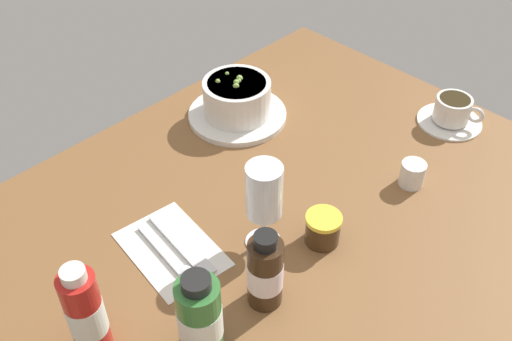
{
  "coord_description": "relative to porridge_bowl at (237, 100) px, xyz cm",
  "views": [
    {
      "loc": [
        53.98,
        48.79,
        75.04
      ],
      "look_at": [
        -0.27,
        -5.14,
        7.32
      ],
      "focal_mm": 41.91,
      "sensor_mm": 36.0,
      "label": 1
    }
  ],
  "objects": [
    {
      "name": "jam_jar",
      "position": [
        14.08,
        35.03,
        -1.42
      ],
      "size": [
        6.04,
        6.04,
        5.6
      ],
      "color": "#3F2A16",
      "rests_on": "ground_plane"
    },
    {
      "name": "ground_plane",
      "position": [
        15.44,
        25.75,
        -5.75
      ],
      "size": [
        110.0,
        84.0,
        3.0
      ],
      "primitive_type": "cube",
      "color": "brown"
    },
    {
      "name": "sauce_bottle_red",
      "position": [
        52.13,
        25.15,
        3.5
      ],
      "size": [
        5.18,
        5.18,
        16.8
      ],
      "color": "#B21E19",
      "rests_on": "ground_plane"
    },
    {
      "name": "coffee_cup",
      "position": [
        -29.88,
        32.78,
        -1.63
      ],
      "size": [
        13.29,
        13.29,
        5.99
      ],
      "color": "silver",
      "rests_on": "ground_plane"
    },
    {
      "name": "sauce_bottle_green",
      "position": [
        41.48,
        36.1,
        2.75
      ],
      "size": [
        6.23,
        6.23,
        15.33
      ],
      "color": "#337233",
      "rests_on": "ground_plane"
    },
    {
      "name": "creamer_jug",
      "position": [
        -8.21,
        37.66,
        -1.79
      ],
      "size": [
        5.15,
        5.0,
        5.35
      ],
      "color": "silver",
      "rests_on": "ground_plane"
    },
    {
      "name": "porridge_bowl",
      "position": [
        0.0,
        0.0,
        0.0
      ],
      "size": [
        20.61,
        20.61,
        9.43
      ],
      "color": "silver",
      "rests_on": "ground_plane"
    },
    {
      "name": "wine_glass",
      "position": [
        21.22,
        28.36,
        6.71
      ],
      "size": [
        6.06,
        6.06,
        16.46
      ],
      "color": "white",
      "rests_on": "ground_plane"
    },
    {
      "name": "sauce_bottle_brown",
      "position": [
        29.31,
        36.53,
        2.1
      ],
      "size": [
        5.41,
        5.41,
        14.14
      ],
      "color": "#382314",
      "rests_on": "ground_plane"
    },
    {
      "name": "cutlery_setting",
      "position": [
        33.15,
        19.24,
        -4.0
      ],
      "size": [
        14.74,
        19.66,
        0.9
      ],
      "color": "silver",
      "rests_on": "ground_plane"
    }
  ]
}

